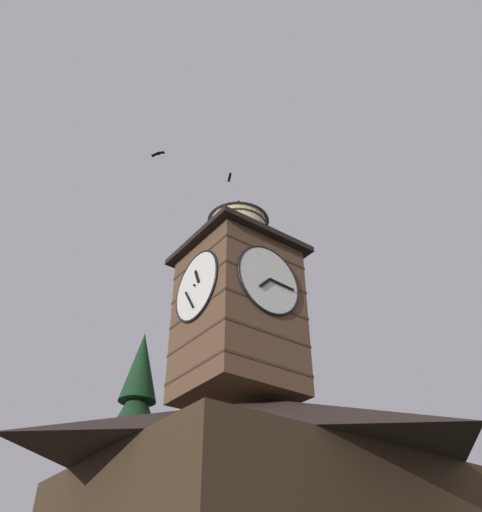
# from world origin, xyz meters

# --- Properties ---
(clock_tower) EXTENTS (4.74, 4.74, 9.82)m
(clock_tower) POSITION_xyz_m (-0.27, -2.17, 12.19)
(clock_tower) COLOR brown
(clock_tower) RESTS_ON building_main
(pine_tree_behind) EXTENTS (5.21, 5.21, 12.54)m
(pine_tree_behind) POSITION_xyz_m (1.23, -7.63, 5.20)
(pine_tree_behind) COLOR #473323
(pine_tree_behind) RESTS_ON ground_plane
(moon) EXTENTS (2.14, 2.14, 2.14)m
(moon) POSITION_xyz_m (-14.03, -34.89, 17.59)
(moon) COLOR silver
(flying_bird_high) EXTENTS (0.43, 0.71, 0.11)m
(flying_bird_high) POSITION_xyz_m (-1.74, -5.07, 22.35)
(flying_bird_high) COLOR black
(flying_bird_low) EXTENTS (0.51, 0.70, 0.12)m
(flying_bird_low) POSITION_xyz_m (3.21, -4.25, 20.59)
(flying_bird_low) COLOR black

